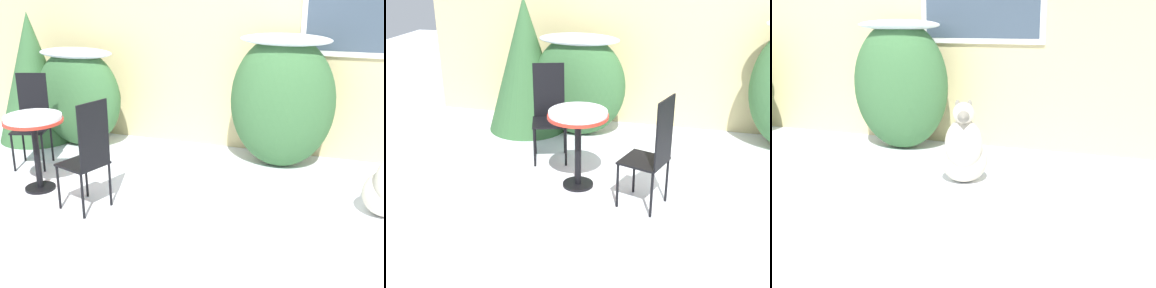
{
  "view_description": "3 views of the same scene",
  "coord_description": "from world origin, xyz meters",
  "views": [
    {
      "loc": [
        1.39,
        -3.42,
        2.02
      ],
      "look_at": [
        0.0,
        0.6,
        0.55
      ],
      "focal_mm": 45.0,
      "sensor_mm": 36.0,
      "label": 1
    },
    {
      "loc": [
        -0.46,
        -3.77,
        2.2
      ],
      "look_at": [
        -1.52,
        0.29,
        0.44
      ],
      "focal_mm": 45.0,
      "sensor_mm": 36.0,
      "label": 2
    },
    {
      "loc": [
        3.22,
        -3.19,
        1.45
      ],
      "look_at": [
        1.76,
        0.82,
        0.36
      ],
      "focal_mm": 45.0,
      "sensor_mm": 36.0,
      "label": 3
    }
  ],
  "objects": [
    {
      "name": "ground_plane",
      "position": [
        0.0,
        0.0,
        0.0
      ],
      "size": [
        16.0,
        16.0,
        0.0
      ],
      "primitive_type": "plane",
      "color": "white"
    },
    {
      "name": "shrub_left",
      "position": [
        -1.86,
        1.64,
        0.65
      ],
      "size": [
        1.12,
        0.6,
        1.23
      ],
      "color": "#386638",
      "rests_on": "ground_plane"
    },
    {
      "name": "patio_chair_near_table",
      "position": [
        -1.99,
        0.88,
        0.54
      ],
      "size": [
        0.46,
        0.46,
        1.03
      ],
      "rotation": [
        0.0,
        0.0,
        0.32
      ],
      "color": "black",
      "rests_on": "ground_plane"
    },
    {
      "name": "shrub_middle",
      "position": [
        0.65,
        1.74,
        0.77
      ],
      "size": [
        1.14,
        0.73,
        1.47
      ],
      "color": "#386638",
      "rests_on": "ground_plane"
    },
    {
      "name": "evergreen_bush",
      "position": [
        -2.54,
        1.69,
        0.82
      ],
      "size": [
        0.98,
        0.98,
        1.64
      ],
      "color": "#386638",
      "rests_on": "ground_plane"
    },
    {
      "name": "patio_table",
      "position": [
        -1.52,
        0.29,
        0.64
      ],
      "size": [
        0.57,
        0.57,
        0.77
      ],
      "color": "black",
      "rests_on": "ground_plane"
    },
    {
      "name": "house_wall",
      "position": [
        0.12,
        2.2,
        1.36
      ],
      "size": [
        8.0,
        0.1,
        2.82
      ],
      "color": "#D1BC84",
      "rests_on": "ground_plane"
    },
    {
      "name": "patio_chair_far_side",
      "position": [
        -0.79,
        0.06,
        0.54
      ],
      "size": [
        0.46,
        0.46,
        1.03
      ],
      "rotation": [
        0.0,
        0.0,
        4.4
      ],
      "color": "black",
      "rests_on": "ground_plane"
    }
  ]
}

